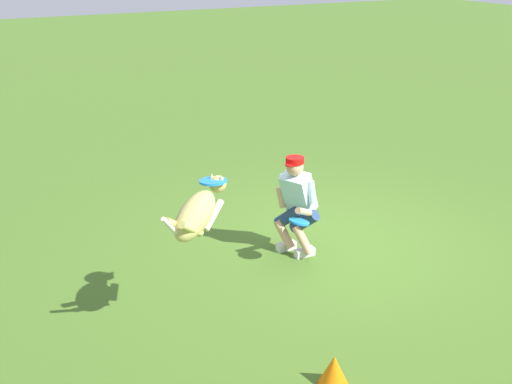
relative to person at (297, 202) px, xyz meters
The scene contains 6 objects.
ground_plane 0.91m from the person, behind, with size 60.00×60.00×0.00m, color #456924.
person is the anchor object (origin of this frame).
dog 2.08m from the person, 30.42° to the left, with size 0.89×0.62×0.56m.
frisbee_flying 1.90m from the person, 29.78° to the left, with size 0.27×0.27×0.02m, color #2185E7.
frisbee_held 0.40m from the person, 63.39° to the left, with size 0.25×0.25×0.02m, color #1D7FE4.
training_cone 2.59m from the person, 66.34° to the left, with size 0.27×0.27×0.30m, color orange.
Camera 1 is at (4.28, 5.86, 3.63)m, focal length 43.17 mm.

